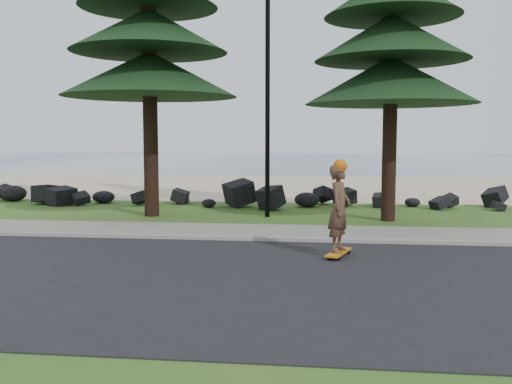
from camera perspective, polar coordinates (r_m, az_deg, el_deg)
ground at (r=13.95m, az=-0.15°, el=-4.27°), size 160.00×160.00×0.00m
road at (r=9.59m, az=-3.43°, el=-8.67°), size 160.00×7.00×0.02m
kerb at (r=13.06m, az=-0.63°, el=-4.71°), size 160.00×0.20×0.10m
sidewalk at (r=14.14m, az=-0.06°, el=-3.98°), size 160.00×2.00×0.08m
beach_sand at (r=28.30m, az=3.38°, el=0.62°), size 160.00×15.00×0.01m
ocean at (r=64.71m, az=5.30°, el=3.25°), size 160.00×58.00×0.01m
seawall_boulders at (r=19.46m, az=1.83°, el=-1.54°), size 60.00×2.40×1.10m
lamp_post at (r=17.03m, az=1.17°, el=11.42°), size 0.25×0.14×8.14m
skateboarder at (r=11.27m, az=8.34°, el=-1.67°), size 0.59×1.06×1.92m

